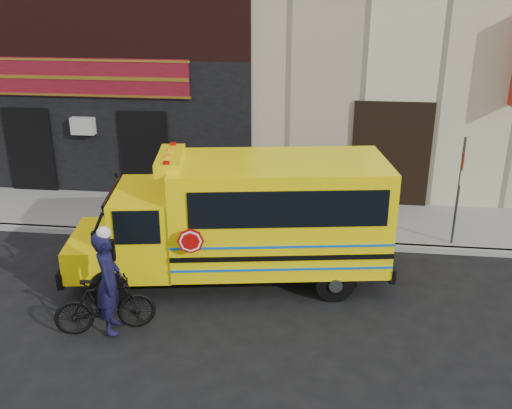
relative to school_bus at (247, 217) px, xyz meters
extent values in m
plane|color=black|center=(-0.55, -0.68, -1.51)|extent=(120.00, 120.00, 0.00)
cube|color=gray|center=(-0.55, 1.92, -1.43)|extent=(40.00, 0.20, 0.15)
cube|color=gray|center=(-0.55, 3.42, -1.43)|extent=(40.00, 3.00, 0.15)
cube|color=black|center=(-5.55, 4.87, 0.64)|extent=(10.00, 0.30, 4.00)
cube|color=black|center=(-5.55, 4.87, 4.14)|extent=(10.00, 0.28, 3.00)
cube|color=#540C16|center=(-5.55, 4.70, 2.14)|extent=(6.50, 0.12, 1.10)
cube|color=black|center=(-7.35, 4.72, -0.11)|extent=(1.30, 0.10, 2.50)
cube|color=black|center=(-3.75, 4.72, -0.11)|extent=(1.30, 0.10, 2.50)
cylinder|color=black|center=(-2.64, -1.40, -1.11)|extent=(0.84, 0.41, 0.80)
cylinder|color=black|center=(-2.95, 0.48, -1.11)|extent=(0.84, 0.41, 0.80)
cylinder|color=black|center=(1.90, -0.64, -1.11)|extent=(0.84, 0.41, 0.80)
cylinder|color=black|center=(1.59, 1.23, -1.11)|extent=(0.84, 0.41, 0.80)
cube|color=#FFE005|center=(-3.24, -0.53, -0.71)|extent=(1.31, 2.14, 0.70)
cube|color=black|center=(-3.78, -0.62, -0.96)|extent=(0.45, 2.04, 0.35)
cube|color=#FFE005|center=(-2.15, -0.35, -0.21)|extent=(1.53, 2.27, 1.70)
cube|color=black|center=(-2.71, -0.45, 0.19)|extent=(0.35, 1.79, 0.90)
cube|color=#FFE005|center=(0.66, 0.11, 0.11)|extent=(4.80, 2.91, 2.25)
cube|color=black|center=(2.91, 0.49, -0.96)|extent=(0.48, 2.19, 0.30)
cube|color=black|center=(0.94, -0.96, 0.59)|extent=(3.85, 0.68, 0.75)
cube|color=#FFE005|center=(-1.56, -0.25, 1.27)|extent=(0.76, 1.66, 0.28)
cylinder|color=#AB0806|center=(-0.90, -1.46, 0.04)|extent=(0.52, 0.11, 0.52)
cylinder|color=#414944|center=(4.82, 2.20, -0.08)|extent=(0.06, 0.06, 2.85)
cube|color=#AB1F13|center=(4.81, 2.12, 0.81)|extent=(0.05, 0.25, 0.36)
cube|color=white|center=(4.81, 2.12, 0.36)|extent=(0.05, 0.25, 0.31)
imported|color=black|center=(-2.37, -2.36, -0.95)|extent=(1.93, 1.13, 1.12)
imported|color=black|center=(-2.25, -2.36, -0.51)|extent=(0.64, 0.82, 2.00)
camera|label=1|loc=(1.58, -11.18, 4.65)|focal=40.00mm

